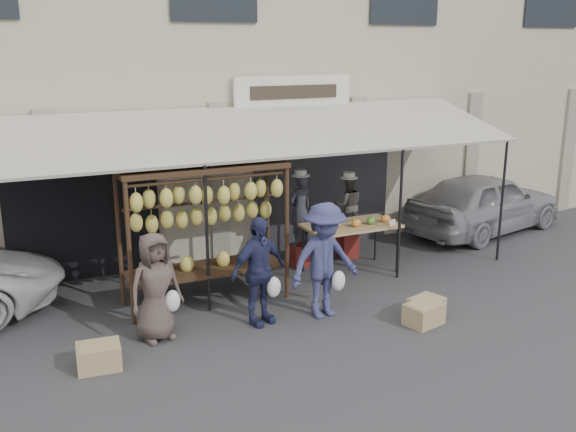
# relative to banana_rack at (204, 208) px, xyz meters

# --- Properties ---
(ground_plane) EXTENTS (90.00, 90.00, 0.00)m
(ground_plane) POSITION_rel_banana_rack_xyz_m (0.93, -1.46, -1.58)
(ground_plane) COLOR #2D2D30
(shophouse) EXTENTS (24.00, 6.15, 7.30)m
(shophouse) POSITION_rel_banana_rack_xyz_m (0.93, 5.03, 2.07)
(shophouse) COLOR #BCAE9B
(shophouse) RESTS_ON ground_plane
(awning) EXTENTS (10.00, 2.35, 2.92)m
(awning) POSITION_rel_banana_rack_xyz_m (0.94, 0.82, 1.00)
(awning) COLOR #BAB6A0
(awning) RESTS_ON ground_plane
(banana_rack) EXTENTS (2.60, 0.90, 2.24)m
(banana_rack) POSITION_rel_banana_rack_xyz_m (0.00, 0.00, 0.00)
(banana_rack) COLOR black
(banana_rack) RESTS_ON ground_plane
(produce_table) EXTENTS (1.70, 0.90, 1.04)m
(produce_table) POSITION_rel_banana_rack_xyz_m (2.80, 0.27, -0.71)
(produce_table) COLOR tan
(produce_table) RESTS_ON ground_plane
(vendor_left) EXTENTS (0.55, 0.42, 1.34)m
(vendor_left) POSITION_rel_banana_rack_xyz_m (2.12, 0.97, -0.49)
(vendor_left) COLOR #2E313B
(vendor_left) RESTS_ON stool_left
(vendor_right) EXTENTS (0.66, 0.58, 1.14)m
(vendor_right) POSITION_rel_banana_rack_xyz_m (3.19, 1.06, -0.53)
(vendor_right) COLOR #47413E
(vendor_right) RESTS_ON stool_right
(customer_left) EXTENTS (0.85, 0.65, 1.55)m
(customer_left) POSITION_rel_banana_rack_xyz_m (-1.04, -0.96, -0.80)
(customer_left) COLOR #4D3E3A
(customer_left) RESTS_ON ground_plane
(customer_mid) EXTENTS (1.03, 0.66, 1.63)m
(customer_mid) POSITION_rel_banana_rack_xyz_m (0.46, -1.07, -0.76)
(customer_mid) COLOR navy
(customer_mid) RESTS_ON ground_plane
(customer_right) EXTENTS (1.21, 0.78, 1.78)m
(customer_right) POSITION_rel_banana_rack_xyz_m (1.45, -1.25, -0.69)
(customer_right) COLOR navy
(customer_right) RESTS_ON ground_plane
(stool_left) EXTENTS (0.34, 0.34, 0.42)m
(stool_left) POSITION_rel_banana_rack_xyz_m (2.12, 0.97, -1.37)
(stool_left) COLOR maroon
(stool_left) RESTS_ON ground_plane
(stool_right) EXTENTS (0.38, 0.38, 0.47)m
(stool_right) POSITION_rel_banana_rack_xyz_m (3.19, 1.06, -1.34)
(stool_right) COLOR maroon
(stool_right) RESTS_ON ground_plane
(crate_near_a) EXTENTS (0.61, 0.52, 0.32)m
(crate_near_a) POSITION_rel_banana_rack_xyz_m (2.65, -2.14, -1.42)
(crate_near_a) COLOR tan
(crate_near_a) RESTS_ON ground_plane
(crate_near_b) EXTENTS (0.60, 0.52, 0.31)m
(crate_near_b) POSITION_rel_banana_rack_xyz_m (2.84, -1.95, -1.42)
(crate_near_b) COLOR tan
(crate_near_b) RESTS_ON ground_plane
(crate_far) EXTENTS (0.58, 0.46, 0.33)m
(crate_far) POSITION_rel_banana_rack_xyz_m (-1.93, -1.50, -1.41)
(crate_far) COLOR tan
(crate_far) RESTS_ON ground_plane
(sedan) EXTENTS (4.23, 2.46, 1.35)m
(sedan) POSITION_rel_banana_rack_xyz_m (6.78, 1.30, -0.90)
(sedan) COLOR gray
(sedan) RESTS_ON ground_plane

